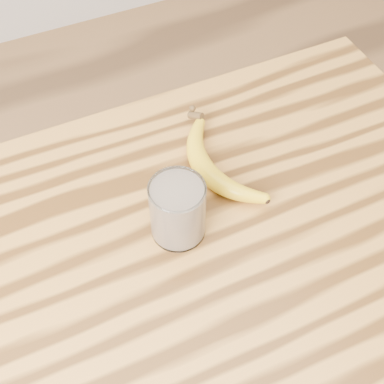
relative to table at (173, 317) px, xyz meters
name	(u,v)px	position (x,y,z in m)	size (l,w,h in m)	color
room	(154,38)	(0.00, 0.00, 0.58)	(4.04, 4.04, 2.70)	olive
table	(173,317)	(0.00, 0.00, 0.00)	(1.20, 0.80, 0.90)	#B27931
smoothie_glass	(178,210)	(0.05, 0.08, 0.19)	(0.09, 0.09, 0.11)	white
banana	(205,171)	(0.14, 0.17, 0.15)	(0.11, 0.31, 0.04)	yellow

